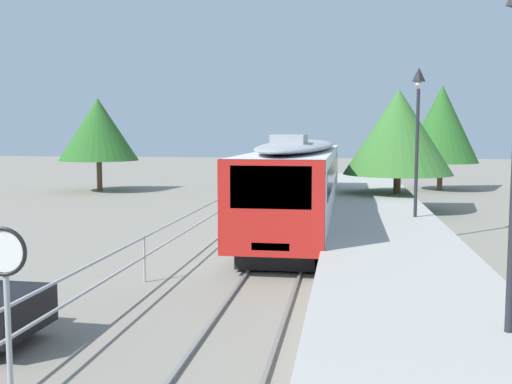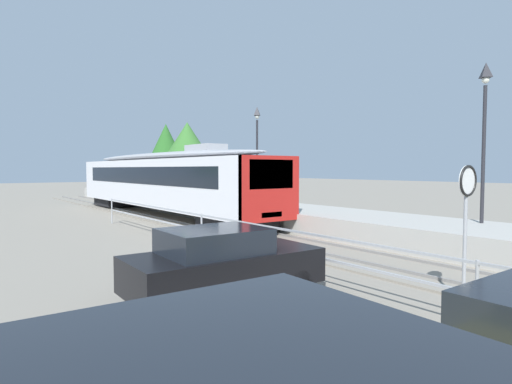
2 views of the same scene
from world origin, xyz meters
The scene contains 9 objects.
ground_plane centered at (-3.00, 22.00, 0.00)m, with size 160.00×160.00×0.00m, color gray.
track_rails centered at (0.00, 22.00, 0.03)m, with size 3.20×60.00×0.14m.
commuter_train centered at (0.00, 31.25, 2.15)m, with size 2.82×19.95×3.74m.
station_platform centered at (3.25, 22.00, 0.45)m, with size 3.90×60.00×0.90m, color #A8A59E.
platform_lamp_far_end centered at (4.41, 28.17, 4.62)m, with size 0.34×0.34×5.35m.
speed_limit_sign centered at (-2.12, 12.79, 2.12)m, with size 0.61×0.10×2.81m.
tree_behind_carpark centered at (4.45, 36.64, 3.99)m, with size 5.43×5.43×6.12m.
tree_behind_station_far centered at (-14.72, 44.29, 4.19)m, with size 5.32×5.32×6.31m.
tree_distant_left centered at (8.32, 48.51, 4.57)m, with size 5.04×5.04×7.23m.
Camera 1 is at (1.94, 6.37, 3.91)m, focal length 41.36 mm.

